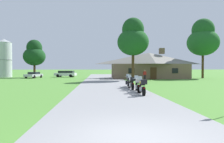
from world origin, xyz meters
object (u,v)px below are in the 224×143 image
at_px(motorcycle_yellow_nearest_to_camera, 142,87).
at_px(motorcycle_silver_second_in_row, 138,85).
at_px(motorcycle_blue_farthest_in_row, 129,82).
at_px(tree_right_of_lodge, 203,39).
at_px(bystander_red_shirt_near_lodge, 145,74).
at_px(metal_silo_distant, 4,58).
at_px(tree_by_lodge_front, 133,39).
at_px(parked_white_suv_far_left, 66,74).
at_px(parked_silver_sedan_far_left, 34,75).
at_px(tree_left_far, 34,54).
at_px(motorcycle_white_third_in_row, 131,83).

height_order(motorcycle_yellow_nearest_to_camera, motorcycle_silver_second_in_row, same).
bearing_deg(motorcycle_blue_farthest_in_row, tree_right_of_lodge, 49.52).
xyz_separation_m(bystander_red_shirt_near_lodge, metal_silo_distant, (-28.04, 12.32, 3.22)).
xyz_separation_m(bystander_red_shirt_near_lodge, tree_by_lodge_front, (-2.17, -1.08, 5.75)).
height_order(parked_white_suv_far_left, parked_silver_sedan_far_left, parked_white_suv_far_left).
xyz_separation_m(bystander_red_shirt_near_lodge, tree_left_far, (-21.01, 10.37, 4.02)).
bearing_deg(tree_left_far, motorcycle_blue_farthest_in_row, -54.89).
bearing_deg(parked_silver_sedan_far_left, tree_left_far, 115.91).
bearing_deg(parked_silver_sedan_far_left, bystander_red_shirt_near_lodge, -9.12).
height_order(motorcycle_white_third_in_row, bystander_red_shirt_near_lodge, bystander_red_shirt_near_lodge).
bearing_deg(motorcycle_yellow_nearest_to_camera, metal_silo_distant, 129.23).
distance_m(motorcycle_yellow_nearest_to_camera, bystander_red_shirt_near_lodge, 19.17).
bearing_deg(motorcycle_yellow_nearest_to_camera, motorcycle_white_third_in_row, 94.71).
height_order(motorcycle_blue_farthest_in_row, tree_by_lodge_front, tree_by_lodge_front).
distance_m(motorcycle_yellow_nearest_to_camera, parked_silver_sedan_far_left, 31.35).
distance_m(bystander_red_shirt_near_lodge, tree_by_lodge_front, 6.24).
xyz_separation_m(bystander_red_shirt_near_lodge, parked_white_suv_far_left, (-14.85, 12.21, -0.15)).
bearing_deg(tree_left_far, tree_right_of_lodge, -8.46).
height_order(motorcycle_white_third_in_row, parked_white_suv_far_left, parked_white_suv_far_left).
relative_size(motorcycle_yellow_nearest_to_camera, parked_silver_sedan_far_left, 0.46).
bearing_deg(tree_by_lodge_front, tree_left_far, 148.71).
bearing_deg(tree_left_far, bystander_red_shirt_near_lodge, -26.26).
xyz_separation_m(motorcycle_white_third_in_row, tree_left_far, (-16.30, 25.27, 4.33)).
relative_size(motorcycle_white_third_in_row, metal_silo_distant, 0.25).
height_order(bystander_red_shirt_near_lodge, tree_right_of_lodge, tree_right_of_lodge).
xyz_separation_m(tree_left_far, parked_silver_sedan_far_left, (0.47, -2.03, -4.31)).
xyz_separation_m(motorcycle_blue_farthest_in_row, parked_silver_sedan_far_left, (-15.90, 21.26, 0.03)).
xyz_separation_m(motorcycle_blue_farthest_in_row, bystander_red_shirt_near_lodge, (4.65, 12.91, 0.32)).
bearing_deg(bystander_red_shirt_near_lodge, parked_silver_sedan_far_left, 149.41).
height_order(bystander_red_shirt_near_lodge, metal_silo_distant, metal_silo_distant).
relative_size(motorcycle_yellow_nearest_to_camera, parked_white_suv_far_left, 0.43).
height_order(motorcycle_yellow_nearest_to_camera, metal_silo_distant, metal_silo_distant).
relative_size(motorcycle_yellow_nearest_to_camera, tree_left_far, 0.26).
distance_m(motorcycle_silver_second_in_row, metal_silo_distant, 37.66).
xyz_separation_m(motorcycle_yellow_nearest_to_camera, tree_right_of_lodge, (17.31, 23.96, 7.06)).
distance_m(motorcycle_blue_farthest_in_row, tree_right_of_lodge, 26.21).
distance_m(motorcycle_silver_second_in_row, bystander_red_shirt_near_lodge, 17.50).
bearing_deg(parked_white_suv_far_left, metal_silo_distant, 98.64).
bearing_deg(motorcycle_blue_farthest_in_row, motorcycle_silver_second_in_row, -85.36).
bearing_deg(bystander_red_shirt_near_lodge, motorcycle_yellow_nearest_to_camera, -112.21).
relative_size(motorcycle_silver_second_in_row, tree_by_lodge_front, 0.21).
distance_m(motorcycle_silver_second_in_row, motorcycle_white_third_in_row, 2.00).
height_order(motorcycle_white_third_in_row, parked_silver_sedan_far_left, motorcycle_white_third_in_row).
bearing_deg(tree_right_of_lodge, metal_silo_distant, 170.30).
bearing_deg(tree_right_of_lodge, parked_white_suv_far_left, 166.04).
height_order(motorcycle_blue_farthest_in_row, bystander_red_shirt_near_lodge, bystander_red_shirt_near_lodge).
bearing_deg(metal_silo_distant, parked_silver_sedan_far_left, -27.97).
height_order(motorcycle_blue_farthest_in_row, metal_silo_distant, metal_silo_distant).
relative_size(motorcycle_white_third_in_row, parked_white_suv_far_left, 0.43).
bearing_deg(parked_silver_sedan_far_left, motorcycle_yellow_nearest_to_camera, -46.33).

